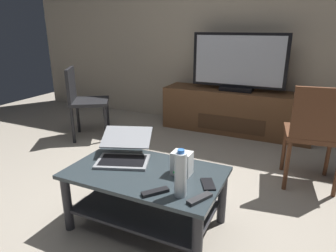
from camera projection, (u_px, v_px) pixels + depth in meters
ground_plane at (136, 217)px, 2.15m from camera, size 7.68×7.68×0.00m
back_wall at (230, 20)px, 3.84m from camera, size 6.40×0.12×2.80m
coffee_table at (146, 189)px, 1.98m from camera, size 1.02×0.61×0.42m
media_cabinet at (235, 111)px, 3.83m from camera, size 1.87×0.47×0.55m
television at (238, 64)px, 3.62m from camera, size 1.16×0.20×0.70m
dining_chair at (315, 131)px, 2.41m from camera, size 0.50×0.50×0.89m
side_chair at (83, 98)px, 3.57m from camera, size 0.61×0.61×0.86m
laptop at (124, 151)px, 2.10m from camera, size 0.47×0.50×0.18m
router_box at (182, 163)px, 1.87m from camera, size 0.12×0.10×0.15m
water_bottle_near at (181, 174)px, 1.61m from camera, size 0.07×0.07×0.28m
cell_phone at (208, 184)px, 1.76m from camera, size 0.13×0.16×0.01m
tv_remote at (155, 192)px, 1.67m from camera, size 0.14×0.15×0.02m
soundbar_remote at (200, 199)px, 1.61m from camera, size 0.11×0.16×0.02m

